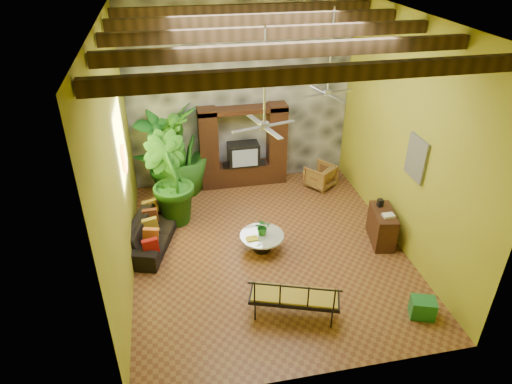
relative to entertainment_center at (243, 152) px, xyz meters
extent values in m
plane|color=brown|center=(0.00, -3.14, -0.97)|extent=(7.00, 7.00, 0.00)
cube|color=silver|center=(0.00, -3.14, 4.03)|extent=(6.00, 7.00, 0.02)
cube|color=#A19F24|center=(0.00, 0.36, 1.53)|extent=(6.00, 0.02, 5.00)
cube|color=#A19F24|center=(-3.00, -3.14, 1.53)|extent=(0.02, 7.00, 5.00)
cube|color=#A19F24|center=(3.00, -3.14, 1.53)|extent=(0.02, 7.00, 5.00)
cube|color=#393A40|center=(0.00, 0.30, 1.53)|extent=(5.98, 0.10, 4.98)
cube|color=#322010|center=(0.00, -5.74, 3.81)|extent=(5.95, 0.16, 0.22)
cube|color=#322010|center=(0.00, -4.44, 3.81)|extent=(5.95, 0.16, 0.22)
cube|color=#322010|center=(0.00, -3.14, 3.81)|extent=(5.95, 0.16, 0.22)
cube|color=#322010|center=(0.00, -1.84, 3.81)|extent=(5.95, 0.16, 0.22)
cube|color=#322010|center=(0.00, -0.54, 3.81)|extent=(5.95, 0.16, 0.22)
cube|color=black|center=(0.00, 0.00, -0.67)|extent=(2.40, 0.50, 0.60)
cube|color=black|center=(-0.95, 0.00, 0.33)|extent=(0.50, 0.48, 2.00)
cube|color=black|center=(0.95, 0.00, 0.33)|extent=(0.50, 0.48, 2.00)
cube|color=black|center=(0.00, 0.00, 1.23)|extent=(2.40, 0.48, 0.12)
cube|color=black|center=(0.00, -0.02, -0.05)|extent=(0.85, 0.52, 0.62)
cube|color=#8C99A8|center=(0.00, -0.29, -0.05)|extent=(0.70, 0.02, 0.50)
cylinder|color=#A6A6AA|center=(-0.20, -3.54, 3.13)|extent=(0.04, 0.04, 1.80)
cylinder|color=#A6A6AA|center=(-0.20, -3.54, 2.23)|extent=(0.18, 0.18, 0.12)
cube|color=#A6A6AA|center=(0.15, -3.44, 2.21)|extent=(0.58, 0.26, 0.01)
cube|color=#A6A6AA|center=(-0.29, -3.19, 2.21)|extent=(0.26, 0.58, 0.01)
cube|color=#A6A6AA|center=(-0.55, -3.63, 2.21)|extent=(0.58, 0.26, 0.01)
cube|color=#A6A6AA|center=(-0.11, -3.88, 2.21)|extent=(0.26, 0.58, 0.01)
cylinder|color=#A6A6AA|center=(1.60, -1.94, 3.13)|extent=(0.04, 0.04, 1.80)
cylinder|color=#A6A6AA|center=(1.60, -1.94, 2.23)|extent=(0.18, 0.18, 0.12)
cube|color=#A6A6AA|center=(1.95, -1.84, 2.21)|extent=(0.58, 0.26, 0.01)
cube|color=#A6A6AA|center=(1.51, -1.59, 2.21)|extent=(0.26, 0.58, 0.01)
cube|color=#A6A6AA|center=(1.25, -2.03, 2.21)|extent=(0.58, 0.26, 0.01)
cube|color=#A6A6AA|center=(1.69, -2.28, 2.21)|extent=(0.26, 0.58, 0.01)
cube|color=orange|center=(-2.96, -2.14, 1.13)|extent=(0.06, 0.32, 0.55)
cube|color=teal|center=(2.96, -3.74, 1.33)|extent=(0.06, 0.70, 0.90)
imported|color=black|center=(-2.59, -2.40, -0.65)|extent=(1.45, 2.31, 0.63)
imported|color=olive|center=(2.08, -0.63, -0.64)|extent=(0.99, 0.99, 0.65)
imported|color=#196120|center=(-2.26, 0.01, 0.23)|extent=(1.52, 1.38, 2.39)
imported|color=#1D5717|center=(-2.08, -1.51, 0.17)|extent=(1.60, 1.59, 2.28)
imported|color=#246019|center=(-1.71, -0.08, 0.27)|extent=(1.48, 1.48, 2.47)
cylinder|color=black|center=(-0.14, -3.15, -0.79)|extent=(0.42, 0.42, 0.36)
cylinder|color=silver|center=(-0.14, -3.15, -0.59)|extent=(1.00, 1.00, 0.04)
imported|color=#1B681D|center=(-0.12, -3.11, -0.38)|extent=(0.39, 0.35, 0.38)
cube|color=yellow|center=(-0.39, -3.26, -0.55)|extent=(0.26, 0.19, 0.03)
cube|color=black|center=(0.02, -5.26, -0.52)|extent=(1.76, 1.07, 0.07)
cube|color=#A68A27|center=(0.02, -5.26, -0.48)|extent=(1.66, 0.99, 0.06)
cube|color=black|center=(0.02, -5.56, -0.25)|extent=(1.59, 0.58, 0.54)
cube|color=#351D11|center=(2.65, -3.38, -0.56)|extent=(0.64, 1.07, 0.81)
cube|color=#207A26|center=(2.40, -5.76, -0.77)|extent=(0.54, 0.47, 0.39)
camera|label=1|loc=(-1.93, -11.29, 5.49)|focal=32.00mm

